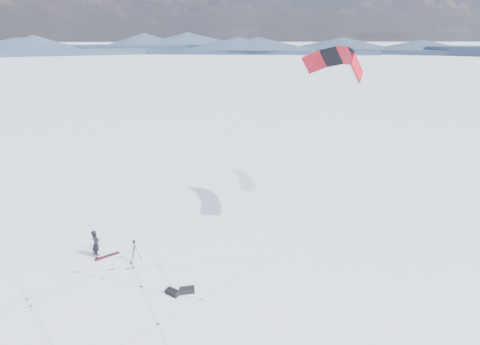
{
  "coord_description": "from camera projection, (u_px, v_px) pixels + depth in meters",
  "views": [
    {
      "loc": [
        4.64,
        -20.39,
        13.27
      ],
      "look_at": [
        6.63,
        4.55,
        4.7
      ],
      "focal_mm": 30.0,
      "sensor_mm": 36.0,
      "label": 1
    }
  ],
  "objects": [
    {
      "name": "gear_bag_b",
      "position": [
        173.0,
        292.0,
        21.62
      ],
      "size": [
        0.83,
        0.77,
        0.35
      ],
      "rotation": [
        0.0,
        0.0,
        -0.69
      ],
      "color": "black",
      "rests_on": "ground"
    },
    {
      "name": "power_kite",
      "position": [
        338.0,
        62.0,
        26.46
      ],
      "size": [
        17.28,
        7.0,
        11.37
      ],
      "color": "#B10F1C",
      "rests_on": "ground"
    },
    {
      "name": "ground",
      "position": [
        132.0,
        278.0,
        23.18
      ],
      "size": [
        1800.0,
        1800.0,
        0.0
      ],
      "primitive_type": "plane",
      "color": "white"
    },
    {
      "name": "snow_tracks",
      "position": [
        120.0,
        285.0,
        22.46
      ],
      "size": [
        17.62,
        14.39,
        0.01
      ],
      "color": "silver",
      "rests_on": "ground"
    },
    {
      "name": "snowkiter",
      "position": [
        98.0,
        257.0,
        25.38
      ],
      "size": [
        0.52,
        0.72,
        1.84
      ],
      "primitive_type": "imported",
      "rotation": [
        0.0,
        0.0,
        1.7
      ],
      "color": "black",
      "rests_on": "ground"
    },
    {
      "name": "snowboard",
      "position": [
        107.0,
        256.0,
        25.39
      ],
      "size": [
        1.48,
        1.11,
        0.04
      ],
      "primitive_type": "cube",
      "rotation": [
        0.0,
        0.0,
        0.58
      ],
      "color": "#601839",
      "rests_on": "ground"
    },
    {
      "name": "tripod",
      "position": [
        134.0,
        248.0,
        24.53
      ],
      "size": [
        0.64,
        0.74,
        1.45
      ],
      "rotation": [
        0.0,
        0.0,
        -0.01
      ],
      "color": "black",
      "rests_on": "ground"
    },
    {
      "name": "horizon_hills",
      "position": [
        127.0,
        224.0,
        22.08
      ],
      "size": [
        704.0,
        705.94,
        8.48
      ],
      "color": "#1E2C3F",
      "rests_on": "ground"
    },
    {
      "name": "gear_bag_a",
      "position": [
        187.0,
        290.0,
        21.78
      ],
      "size": [
        0.86,
        0.48,
        0.36
      ],
      "rotation": [
        0.0,
        0.0,
        0.13
      ],
      "color": "black",
      "rests_on": "ground"
    }
  ]
}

